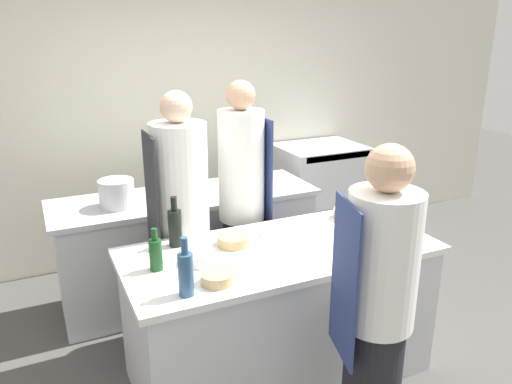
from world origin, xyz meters
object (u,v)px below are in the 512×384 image
at_px(bowl_prep_small, 217,278).
at_px(bowl_wooden_salad, 348,214).
at_px(bowl_mixing_large, 234,240).
at_px(stockpot, 117,193).
at_px(chef_at_stove, 242,207).
at_px(bottle_vinegar, 382,232).
at_px(chef_at_pass_far, 182,225).
at_px(bottle_sauce, 407,219).
at_px(bowl_ceramic_blue, 199,258).
at_px(bottle_wine, 156,253).
at_px(bottle_cooking_oil, 175,227).
at_px(oven_range, 319,194).
at_px(bottle_olive_oil, 186,273).
at_px(chef_at_prep_near, 377,310).

bearing_deg(bowl_prep_small, bowl_wooden_salad, 22.94).
height_order(bowl_mixing_large, stockpot, stockpot).
xyz_separation_m(chef_at_stove, bowl_mixing_large, (-0.27, -0.50, -0.01)).
distance_m(bottle_vinegar, bowl_mixing_large, 0.89).
bearing_deg(chef_at_stove, chef_at_pass_far, -78.62).
relative_size(bottle_sauce, bowl_ceramic_blue, 1.28).
relative_size(bottle_wine, bowl_mixing_large, 1.21).
height_order(bottle_sauce, bowl_ceramic_blue, bottle_sauce).
height_order(chef_at_stove, bottle_vinegar, chef_at_stove).
bearing_deg(bowl_prep_small, chef_at_stove, 59.50).
height_order(bowl_prep_small, bowl_wooden_salad, bowl_wooden_salad).
relative_size(bottle_wine, bottle_cooking_oil, 0.77).
bearing_deg(bottle_vinegar, bottle_cooking_oil, 152.94).
xyz_separation_m(oven_range, bottle_cooking_oil, (-1.92, -1.44, 0.50)).
xyz_separation_m(bottle_vinegar, bottle_cooking_oil, (-1.10, 0.56, 0.02)).
height_order(bottle_cooking_oil, bowl_wooden_salad, bottle_cooking_oil).
bearing_deg(bottle_vinegar, bottle_olive_oil, -178.48).
distance_m(bottle_wine, stockpot, 1.12).
distance_m(chef_at_prep_near, bottle_cooking_oil, 1.28).
distance_m(bottle_olive_oil, bowl_ceramic_blue, 0.36).
relative_size(bowl_mixing_large, stockpot, 0.77).
distance_m(bowl_prep_small, bowl_wooden_salad, 1.26).
distance_m(chef_at_pass_far, stockpot, 0.67).
bearing_deg(bowl_wooden_salad, bowl_ceramic_blue, -168.82).
relative_size(chef_at_prep_near, bowl_prep_small, 9.67).
bearing_deg(stockpot, chef_at_prep_near, -64.89).
relative_size(chef_at_prep_near, bowl_mixing_large, 8.34).
height_order(oven_range, bowl_mixing_large, oven_range).
bearing_deg(bowl_mixing_large, stockpot, 117.51).
distance_m(chef_at_pass_far, bottle_sauce, 1.47).
height_order(oven_range, bottle_olive_oil, bottle_olive_oil).
bearing_deg(chef_at_stove, bowl_wooden_salad, 57.52).
relative_size(bowl_wooden_salad, stockpot, 0.78).
bearing_deg(chef_at_pass_far, chef_at_stove, -78.35).
bearing_deg(bowl_ceramic_blue, chef_at_pass_far, 83.29).
distance_m(chef_at_pass_far, bottle_cooking_oil, 0.32).
xyz_separation_m(oven_range, chef_at_prep_near, (-1.23, -2.50, 0.33)).
bearing_deg(bottle_sauce, bowl_wooden_salad, 117.22).
bearing_deg(bottle_cooking_oil, bowl_wooden_salad, -2.73).
bearing_deg(oven_range, chef_at_pass_far, -147.18).
bearing_deg(bottle_vinegar, chef_at_stove, 118.75).
relative_size(bottle_olive_oil, bottle_cooking_oil, 0.98).
relative_size(chef_at_prep_near, bottle_vinegar, 6.07).
bearing_deg(bowl_ceramic_blue, bowl_mixing_large, 29.06).
relative_size(bottle_vinegar, bottle_cooking_oil, 0.88).
bearing_deg(bottle_wine, bottle_olive_oil, -78.47).
bearing_deg(bottle_olive_oil, stockpot, 93.06).
xyz_separation_m(bottle_olive_oil, bowl_ceramic_blue, (0.17, 0.31, -0.09)).
relative_size(bowl_mixing_large, bowl_ceramic_blue, 1.10).
xyz_separation_m(chef_at_stove, bottle_vinegar, (0.51, -0.93, 0.07)).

